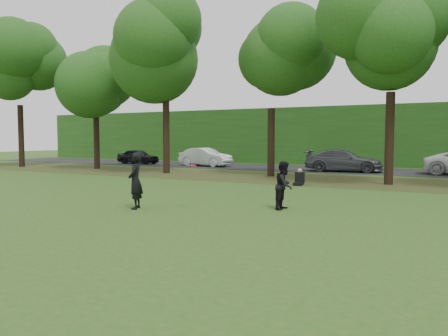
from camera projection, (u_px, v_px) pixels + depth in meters
The scene contains 10 objects.
ground at pixel (188, 217), 13.02m from camera, with size 120.00×120.00×0.00m, color #295119.
leaf_litter at pixel (315, 180), 24.44m from camera, with size 60.00×7.00×0.01m, color #49371A.
street at pixel (347, 170), 31.46m from camera, with size 70.00×7.00×0.02m, color black.
far_hedge at pixel (364, 136), 36.56m from camera, with size 70.00×3.00×5.00m, color #244D16.
player_left at pixel (135, 181), 14.40m from camera, with size 0.68×0.45×1.87m, color black.
player_right at pixel (284, 185), 14.31m from camera, with size 0.77×0.60×1.59m, color black.
parked_cars at pixel (360, 161), 29.96m from camera, with size 40.41×3.58×1.51m.
frisbee at pixel (192, 166), 14.16m from camera, with size 0.36×0.36×0.10m.
seated_person at pixel (299, 179), 21.63m from camera, with size 0.46×0.76×0.83m.
tree_line at pixel (310, 38), 23.99m from camera, with size 55.30×7.90×12.31m.
Camera 1 is at (7.05, -10.84, 2.36)m, focal length 35.00 mm.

